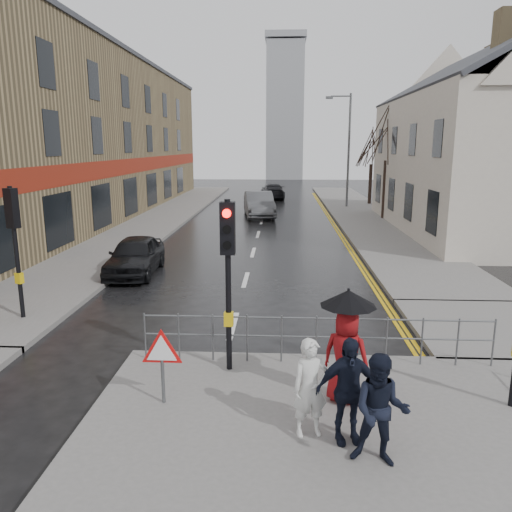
# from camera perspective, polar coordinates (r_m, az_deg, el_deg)

# --- Properties ---
(ground) EXTENTS (120.00, 120.00, 0.00)m
(ground) POSITION_cam_1_polar(r_m,az_deg,el_deg) (10.17, -4.33, -13.87)
(ground) COLOR black
(ground) RESTS_ON ground
(near_pavement) EXTENTS (10.00, 9.00, 0.14)m
(near_pavement) POSITION_cam_1_polar(r_m,az_deg,el_deg) (7.32, 18.28, -25.57)
(near_pavement) COLOR #605E5B
(near_pavement) RESTS_ON ground
(left_pavement) EXTENTS (4.00, 44.00, 0.14)m
(left_pavement) POSITION_cam_1_polar(r_m,az_deg,el_deg) (33.25, -10.52, 4.60)
(left_pavement) COLOR #605E5B
(left_pavement) RESTS_ON ground
(right_pavement) EXTENTS (4.00, 40.00, 0.14)m
(right_pavement) POSITION_cam_1_polar(r_m,az_deg,el_deg) (34.73, 11.73, 4.88)
(right_pavement) COLOR #605E5B
(right_pavement) RESTS_ON ground
(pavement_bridge_right) EXTENTS (4.00, 4.20, 0.14)m
(pavement_bridge_right) POSITION_cam_1_polar(r_m,az_deg,el_deg) (13.87, 25.40, -7.43)
(pavement_bridge_right) COLOR #605E5B
(pavement_bridge_right) RESTS_ON ground
(building_left_terrace) EXTENTS (8.00, 42.00, 10.00)m
(building_left_terrace) POSITION_cam_1_polar(r_m,az_deg,el_deg) (33.74, -20.61, 12.54)
(building_left_terrace) COLOR olive
(building_left_terrace) RESTS_ON ground
(building_right_cream) EXTENTS (9.00, 16.40, 10.10)m
(building_right_cream) POSITION_cam_1_polar(r_m,az_deg,el_deg) (29.11, 25.28, 11.86)
(building_right_cream) COLOR beige
(building_right_cream) RESTS_ON ground
(church_tower) EXTENTS (5.00, 5.00, 18.00)m
(church_tower) POSITION_cam_1_polar(r_m,az_deg,el_deg) (71.18, 3.31, 16.08)
(church_tower) COLOR gray
(church_tower) RESTS_ON ground
(traffic_signal_near_left) EXTENTS (0.28, 0.27, 3.40)m
(traffic_signal_near_left) POSITION_cam_1_polar(r_m,az_deg,el_deg) (9.51, -3.22, 0.02)
(traffic_signal_near_left) COLOR black
(traffic_signal_near_left) RESTS_ON near_pavement
(traffic_signal_far_left) EXTENTS (0.34, 0.33, 3.40)m
(traffic_signal_far_left) POSITION_cam_1_polar(r_m,az_deg,el_deg) (13.94, -25.91, 2.76)
(traffic_signal_far_left) COLOR black
(traffic_signal_far_left) RESTS_ON left_pavement
(guard_railing_front) EXTENTS (7.14, 0.04, 1.00)m
(guard_railing_front) POSITION_cam_1_polar(r_m,az_deg,el_deg) (10.33, 6.93, -8.30)
(guard_railing_front) COLOR #595B5E
(guard_railing_front) RESTS_ON near_pavement
(warning_sign) EXTENTS (0.80, 0.07, 1.35)m
(warning_sign) POSITION_cam_1_polar(r_m,az_deg,el_deg) (8.80, -10.72, -10.96)
(warning_sign) COLOR #595B5E
(warning_sign) RESTS_ON near_pavement
(street_lamp) EXTENTS (1.83, 0.25, 8.00)m
(street_lamp) POSITION_cam_1_polar(r_m,az_deg,el_deg) (37.32, 10.30, 12.59)
(street_lamp) COLOR #595B5E
(street_lamp) RESTS_ON right_pavement
(tree_near) EXTENTS (2.40, 2.40, 6.58)m
(tree_near) POSITION_cam_1_polar(r_m,az_deg,el_deg) (31.67, 14.81, 13.22)
(tree_near) COLOR #2E2019
(tree_near) RESTS_ON right_pavement
(tree_far) EXTENTS (2.40, 2.40, 5.64)m
(tree_far) POSITION_cam_1_polar(r_m,az_deg,el_deg) (39.62, 13.12, 12.04)
(tree_far) COLOR #2E2019
(tree_far) RESTS_ON right_pavement
(pedestrian_a) EXTENTS (0.64, 0.51, 1.55)m
(pedestrian_a) POSITION_cam_1_polar(r_m,az_deg,el_deg) (7.87, 6.23, -14.76)
(pedestrian_a) COLOR silver
(pedestrian_a) RESTS_ON near_pavement
(pedestrian_b) EXTENTS (0.90, 0.78, 1.62)m
(pedestrian_b) POSITION_cam_1_polar(r_m,az_deg,el_deg) (7.38, 14.06, -16.75)
(pedestrian_b) COLOR black
(pedestrian_b) RESTS_ON near_pavement
(pedestrian_with_umbrella) EXTENTS (0.97, 0.96, 2.02)m
(pedestrian_with_umbrella) POSITION_cam_1_polar(r_m,az_deg,el_deg) (8.77, 10.31, -9.55)
(pedestrian_with_umbrella) COLOR maroon
(pedestrian_with_umbrella) RESTS_ON near_pavement
(pedestrian_d) EXTENTS (1.03, 0.59, 1.65)m
(pedestrian_d) POSITION_cam_1_polar(r_m,az_deg,el_deg) (7.78, 10.40, -14.84)
(pedestrian_d) COLOR black
(pedestrian_d) RESTS_ON near_pavement
(car_parked) EXTENTS (1.76, 4.03, 1.35)m
(car_parked) POSITION_cam_1_polar(r_m,az_deg,el_deg) (18.32, -13.64, 0.05)
(car_parked) COLOR black
(car_parked) RESTS_ON ground
(car_mid) EXTENTS (2.38, 5.11, 1.62)m
(car_mid) POSITION_cam_1_polar(r_m,az_deg,el_deg) (32.32, 0.35, 5.91)
(car_mid) COLOR #494A4E
(car_mid) RESTS_ON ground
(car_far) EXTENTS (2.29, 4.66, 1.30)m
(car_far) POSITION_cam_1_polar(r_m,az_deg,el_deg) (43.72, 1.92, 7.41)
(car_far) COLOR black
(car_far) RESTS_ON ground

